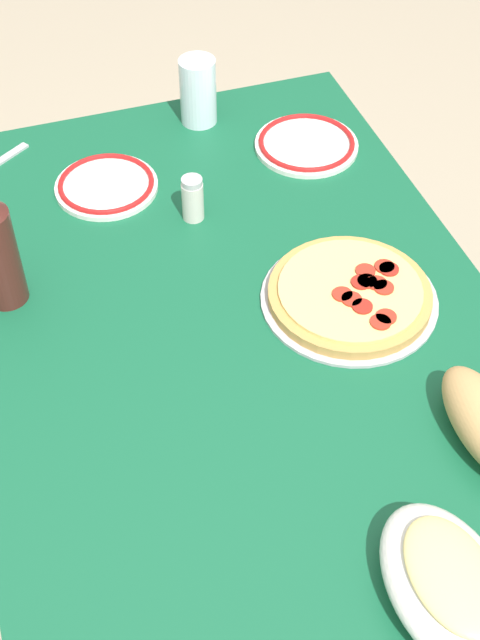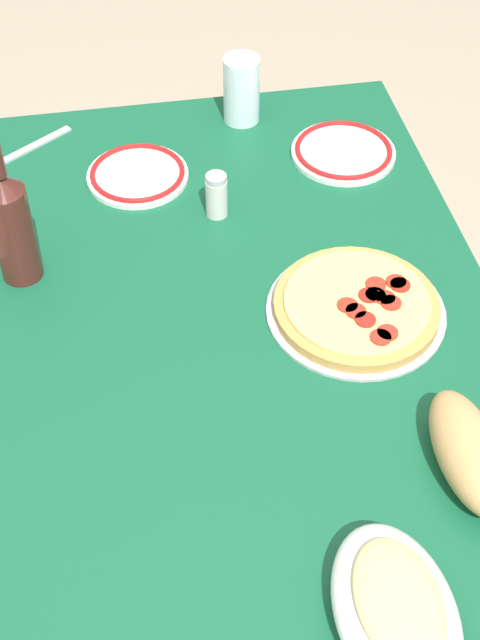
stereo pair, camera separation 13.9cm
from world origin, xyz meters
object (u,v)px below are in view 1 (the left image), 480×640
object	(u,v)px
pepperoni_pizza	(350,295)
spice_shaker	(193,199)
water_glass	(198,91)
dining_table	(240,378)
baked_pasta_dish	(449,585)
side_plate_near	(106,185)
side_plate_far	(306,144)

from	to	relation	value
pepperoni_pizza	spice_shaker	xyz separation A→B (m)	(-0.29, -0.19, 0.03)
water_glass	spice_shaker	distance (m)	0.31
dining_table	spice_shaker	size ratio (longest dim) A/B	15.65
baked_pasta_dish	side_plate_near	xyz separation A→B (m)	(-0.94, -0.22, -0.03)
dining_table	water_glass	size ratio (longest dim) A/B	9.83
water_glass	side_plate_near	xyz separation A→B (m)	(0.16, -0.23, -0.06)
pepperoni_pizza	side_plate_near	distance (m)	0.53
water_glass	spice_shaker	world-z (taller)	water_glass
side_plate_near	dining_table	bearing A→B (deg)	15.98
side_plate_far	spice_shaker	distance (m)	0.31
side_plate_far	pepperoni_pizza	bearing A→B (deg)	-11.81
dining_table	spice_shaker	bearing A→B (deg)	178.14
pepperoni_pizza	side_plate_far	xyz separation A→B (m)	(-0.42, 0.09, -0.01)
dining_table	water_glass	world-z (taller)	water_glass
dining_table	pepperoni_pizza	size ratio (longest dim) A/B	4.61
spice_shaker	dining_table	bearing A→B (deg)	-1.86
dining_table	baked_pasta_dish	bearing A→B (deg)	11.05
baked_pasta_dish	side_plate_near	world-z (taller)	baked_pasta_dish
baked_pasta_dish	spice_shaker	xyz separation A→B (m)	(-0.81, -0.09, 0.00)
dining_table	pepperoni_pizza	bearing A→B (deg)	93.01
baked_pasta_dish	side_plate_far	bearing A→B (deg)	168.97
baked_pasta_dish	water_glass	bearing A→B (deg)	179.60
water_glass	pepperoni_pizza	bearing A→B (deg)	8.62
baked_pasta_dish	spice_shaker	world-z (taller)	spice_shaker
dining_table	water_glass	bearing A→B (deg)	169.69
dining_table	side_plate_far	bearing A→B (deg)	146.75
baked_pasta_dish	spice_shaker	bearing A→B (deg)	-173.65
dining_table	pepperoni_pizza	distance (m)	0.24
baked_pasta_dish	side_plate_near	size ratio (longest dim) A/B	1.23
side_plate_near	spice_shaker	world-z (taller)	spice_shaker
baked_pasta_dish	spice_shaker	size ratio (longest dim) A/B	2.76
side_plate_far	water_glass	bearing A→B (deg)	-131.80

